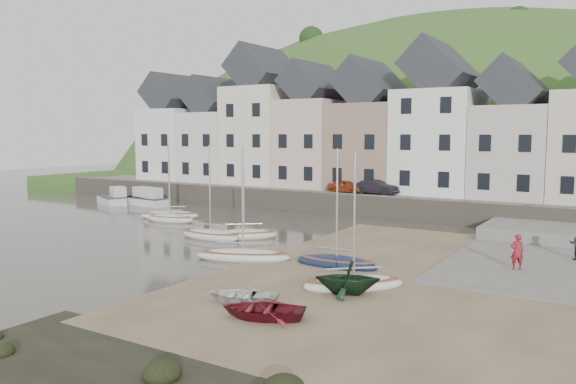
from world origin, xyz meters
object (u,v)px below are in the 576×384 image
Objects in this scene: rowboat_white at (243,295)px; rowboat_green at (348,278)px; car_right at (376,187)px; rowboat_red at (263,309)px; person_red at (517,252)px; sailboat_0 at (170,215)px; car_left at (346,186)px.

rowboat_white is 1.06× the size of rowboat_green.
rowboat_red is at bearing -158.51° from car_right.
rowboat_red is 14.30m from person_red.
rowboat_white is 0.75× the size of car_right.
car_right reaches higher than rowboat_white.
rowboat_green is 9.77m from person_red.
person_red is 0.46× the size of car_right.
person_red is (6.67, 12.64, 0.63)m from rowboat_red.
sailboat_0 is 25.00m from rowboat_green.
car_left is (-11.61, 23.75, 1.40)m from rowboat_green.
sailboat_0 is 2.33× the size of rowboat_green.
car_left is (-16.97, 15.58, 1.16)m from person_red.
rowboat_red is 1.76× the size of person_red.
car_right is (-5.72, 27.08, 1.88)m from rowboat_white.
sailboat_0 is 26.43m from rowboat_red.
rowboat_white is (18.75, -15.56, 0.10)m from sailboat_0.
car_left reaches higher than rowboat_white.
car_left is at bearing 179.97° from rowboat_red.
sailboat_0 is 27.47m from person_red.
car_right is at bearing -75.61° from person_red.
person_red is at bearing -129.91° from car_left.
rowboat_green is 4.67m from rowboat_red.
rowboat_white is 2.08m from rowboat_red.
car_left is 0.87× the size of car_right.
car_left is at bearing -177.99° from rowboat_green.
rowboat_green is at bearing 143.58° from rowboat_red.
rowboat_red is (20.49, -16.69, 0.12)m from sailboat_0.
rowboat_white is at bearing -143.06° from rowboat_red.
sailboat_0 reaches higher than person_red.
car_right is (-7.47, 28.21, 1.85)m from rowboat_red.
rowboat_white is at bearing -161.40° from car_right.
car_right is (13.03, 11.52, 1.97)m from sailboat_0.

